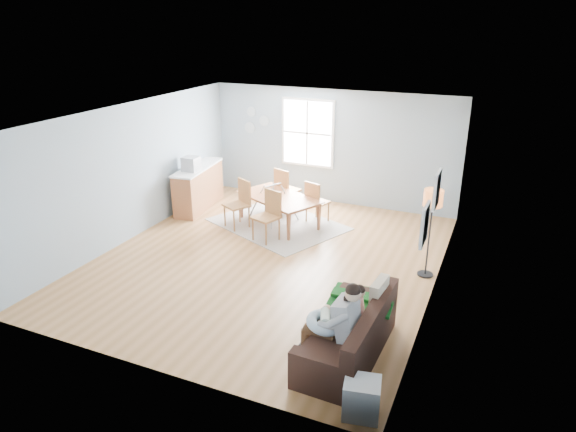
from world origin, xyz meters
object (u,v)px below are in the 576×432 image
at_px(toddler, 352,305).
at_px(baby_swing, 273,205).
at_px(storage_cube, 361,398).
at_px(chair_sw, 240,200).
at_px(floor_lamp, 433,205).
at_px(dining_table, 278,211).
at_px(counter, 199,187).
at_px(chair_nw, 285,187).
at_px(father, 336,321).
at_px(chair_ne, 315,200).
at_px(sofa, 351,338).
at_px(monitor, 191,164).
at_px(chair_se, 269,212).

distance_m(toddler, baby_swing, 4.82).
distance_m(storage_cube, chair_sw, 5.93).
relative_size(floor_lamp, dining_table, 0.87).
xyz_separation_m(dining_table, counter, (-2.15, 0.23, 0.19)).
distance_m(chair_nw, baby_swing, 0.66).
relative_size(dining_table, counter, 0.99).
bearing_deg(father, floor_lamp, 77.49).
relative_size(chair_nw, counter, 0.56).
bearing_deg(chair_ne, sofa, -63.49).
bearing_deg(monitor, floor_lamp, -10.44).
bearing_deg(monitor, baby_swing, 7.88).
bearing_deg(storage_cube, counter, 136.80).
height_order(chair_ne, monitor, monitor).
bearing_deg(chair_nw, monitor, -155.15).
relative_size(sofa, counter, 1.07).
height_order(floor_lamp, dining_table, floor_lamp).
bearing_deg(sofa, toddler, 108.87).
relative_size(floor_lamp, chair_se, 1.54).
bearing_deg(baby_swing, sofa, -52.98).
bearing_deg(chair_ne, baby_swing, -164.47).
xyz_separation_m(father, dining_table, (-2.69, 4.10, -0.35)).
relative_size(dining_table, chair_sw, 1.77).
xyz_separation_m(storage_cube, baby_swing, (-3.43, 4.99, 0.15)).
relative_size(toddler, chair_se, 0.76).
xyz_separation_m(father, baby_swing, (-2.88, 4.26, -0.29)).
bearing_deg(sofa, dining_table, 126.40).
distance_m(toddler, chair_sw, 4.73).
height_order(father, chair_sw, father).
distance_m(toddler, chair_ne, 4.54).
relative_size(father, monitor, 3.63).
xyz_separation_m(storage_cube, counter, (-5.39, 5.06, 0.28)).
height_order(floor_lamp, chair_sw, floor_lamp).
height_order(chair_nw, monitor, monitor).
height_order(floor_lamp, storage_cube, floor_lamp).
bearing_deg(chair_nw, toddler, -56.45).
bearing_deg(sofa, chair_sw, 135.76).
bearing_deg(chair_se, baby_swing, 110.80).
xyz_separation_m(chair_sw, baby_swing, (0.50, 0.57, -0.22)).
height_order(toddler, chair_sw, chair_sw).
xyz_separation_m(dining_table, chair_se, (0.17, -0.78, 0.27)).
bearing_deg(dining_table, storage_cube, -29.68).
xyz_separation_m(toddler, storage_cube, (0.49, -1.19, -0.43)).
xyz_separation_m(chair_nw, chair_ne, (0.88, -0.37, -0.06)).
height_order(toddler, counter, counter).
bearing_deg(chair_se, storage_cube, -52.77).
relative_size(toddler, chair_ne, 0.82).
xyz_separation_m(father, chair_nw, (-2.87, 4.89, -0.07)).
relative_size(chair_sw, chair_se, 1.00).
bearing_deg(counter, toddler, -38.30).
bearing_deg(monitor, chair_sw, -12.45).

